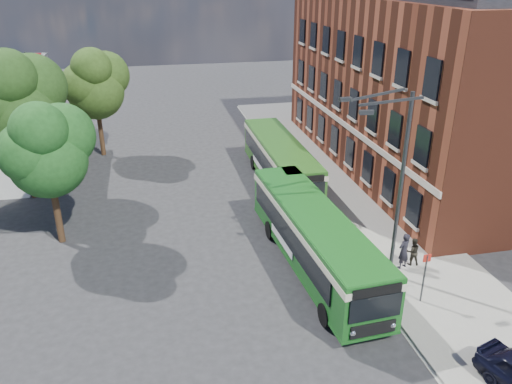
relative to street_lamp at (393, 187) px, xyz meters
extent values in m
plane|color=#27272A|center=(-4.84, 2.00, -4.79)|extent=(120.00, 120.00, 0.00)
cube|color=gray|center=(2.16, 10.00, -4.72)|extent=(6.00, 48.00, 0.15)
cube|color=beige|center=(-0.89, 10.00, -4.79)|extent=(0.12, 48.00, 0.01)
cube|color=maroon|center=(9.16, 14.00, 1.21)|extent=(12.00, 26.00, 12.00)
cube|color=beige|center=(3.12, 14.00, -1.19)|extent=(0.12, 26.00, 0.35)
cylinder|color=#333638|center=(-17.34, 15.00, -0.29)|extent=(0.10, 0.10, 9.00)
cube|color=red|center=(-16.89, 15.00, 3.81)|extent=(0.90, 0.02, 0.60)
cylinder|color=#333638|center=(0.36, 0.00, -4.64)|extent=(0.44, 0.44, 0.30)
cylinder|color=#333638|center=(0.36, 0.00, -0.29)|extent=(0.18, 0.18, 9.00)
cube|color=#333638|center=(-0.87, -0.60, 4.01)|extent=(2.58, 0.46, 0.37)
cube|color=#333638|center=(-0.87, 0.60, 4.01)|extent=(2.58, 0.46, 0.37)
cube|color=#333638|center=(-2.11, -1.08, 3.76)|extent=(0.55, 0.22, 0.16)
cube|color=#333638|center=(-2.11, 1.08, 3.76)|extent=(0.55, 0.22, 0.16)
cylinder|color=#333638|center=(0.76, -2.20, -3.54)|extent=(0.08, 0.08, 2.50)
cube|color=red|center=(0.76, -2.20, -2.44)|extent=(0.35, 0.04, 0.35)
cube|color=#185A1B|center=(-2.96, 1.74, -3.02)|extent=(3.26, 12.41, 2.45)
cube|color=#185A1B|center=(-2.96, 1.74, -4.29)|extent=(3.31, 12.45, 0.14)
cube|color=black|center=(-4.25, 1.96, -2.89)|extent=(0.74, 10.46, 1.10)
cube|color=black|center=(-1.70, 2.12, -2.89)|extent=(0.74, 10.46, 1.10)
cube|color=#EBE5C1|center=(-2.96, 1.74, -2.19)|extent=(3.33, 12.47, 0.32)
cube|color=#185A1B|center=(-2.96, 1.74, -1.83)|extent=(3.16, 12.30, 0.12)
cube|color=black|center=(-2.57, -4.42, -2.84)|extent=(2.15, 0.21, 1.05)
cube|color=black|center=(-2.57, -4.43, -2.09)|extent=(2.00, 0.20, 0.38)
cube|color=black|center=(-2.57, -4.43, -3.84)|extent=(1.90, 0.20, 0.55)
sphere|color=silver|center=(-3.42, -4.46, -3.84)|extent=(0.26, 0.26, 0.26)
sphere|color=silver|center=(-1.72, -4.35, -3.84)|extent=(0.26, 0.26, 0.26)
cube|color=black|center=(-3.34, 7.89, -2.79)|extent=(2.00, 0.20, 0.90)
cube|color=white|center=(-4.31, 2.65, -3.64)|extent=(0.24, 3.20, 0.45)
cylinder|color=black|center=(-3.85, -2.66, -4.29)|extent=(0.34, 1.02, 1.00)
cylinder|color=black|center=(-1.52, -2.52, -4.29)|extent=(0.34, 1.02, 1.00)
cylinder|color=black|center=(-4.33, 5.00, -4.29)|extent=(0.34, 1.02, 1.00)
cylinder|color=black|center=(-2.00, 5.14, -4.29)|extent=(0.34, 1.02, 1.00)
cube|color=#285B1C|center=(-1.84, 12.40, -3.02)|extent=(2.56, 11.83, 2.45)
cube|color=#285B1C|center=(-1.84, 12.40, -4.29)|extent=(2.60, 11.87, 0.14)
cube|color=black|center=(-3.12, 12.70, -2.89)|extent=(0.13, 10.02, 1.10)
cube|color=black|center=(-0.56, 12.71, -2.89)|extent=(0.13, 10.02, 1.10)
cube|color=beige|center=(-1.84, 12.40, -2.19)|extent=(2.62, 11.89, 0.32)
cube|color=#285B1C|center=(-1.84, 12.40, -1.83)|extent=(2.46, 11.73, 0.12)
cube|color=black|center=(-1.81, 6.46, -2.84)|extent=(2.15, 0.09, 1.05)
cube|color=black|center=(-1.81, 6.45, -2.09)|extent=(2.00, 0.09, 0.38)
cube|color=black|center=(-1.81, 6.45, -3.84)|extent=(1.90, 0.09, 0.55)
sphere|color=silver|center=(-2.66, 6.47, -3.84)|extent=(0.26, 0.26, 0.26)
sphere|color=silver|center=(-0.96, 6.48, -3.84)|extent=(0.26, 0.26, 0.26)
cube|color=black|center=(-1.87, 18.34, -2.79)|extent=(2.00, 0.09, 0.90)
cube|color=white|center=(-3.14, 13.40, -3.64)|extent=(0.06, 3.20, 0.45)
cylinder|color=black|center=(-2.99, 8.29, -4.29)|extent=(0.28, 1.00, 1.00)
cylinder|color=black|center=(-0.65, 8.30, -4.29)|extent=(0.28, 1.00, 1.00)
cylinder|color=black|center=(-3.03, 15.51, -4.29)|extent=(0.28, 1.00, 1.00)
cylinder|color=black|center=(-0.69, 15.52, -4.29)|extent=(0.28, 1.00, 1.00)
imported|color=black|center=(1.25, 0.50, -3.71)|extent=(0.79, 0.66, 1.85)
imported|color=black|center=(1.84, 0.66, -3.92)|extent=(0.80, 0.67, 1.45)
cylinder|color=#382514|center=(-15.50, 7.05, -3.10)|extent=(0.36, 0.36, 3.38)
sphere|color=#1C4B1A|center=(-15.50, 7.05, -0.03)|extent=(3.99, 3.99, 3.99)
sphere|color=#1C4B1A|center=(-14.74, 7.66, 0.96)|extent=(3.38, 3.38, 3.38)
sphere|color=#1C4B1A|center=(-16.19, 6.51, 0.58)|extent=(3.07, 3.07, 3.07)
sphere|color=#1C4B1A|center=(-15.50, 6.28, 1.73)|extent=(2.76, 2.76, 2.76)
cylinder|color=#382514|center=(-18.04, 13.53, -2.74)|extent=(0.36, 0.36, 4.09)
sphere|color=#223F16|center=(-18.04, 13.53, 0.98)|extent=(4.84, 4.84, 4.84)
sphere|color=#223F16|center=(-17.11, 14.28, 2.18)|extent=(4.09, 4.09, 4.09)
sphere|color=#223F16|center=(-18.04, 12.60, 3.11)|extent=(3.35, 3.35, 3.35)
cylinder|color=#382514|center=(-14.14, 21.07, -2.98)|extent=(0.36, 0.36, 3.62)
sphere|color=#2C4717|center=(-14.14, 21.07, 0.32)|extent=(4.28, 4.28, 4.28)
sphere|color=#2C4717|center=(-13.32, 21.73, 1.39)|extent=(3.62, 3.62, 3.62)
sphere|color=#2C4717|center=(-14.88, 20.50, 0.98)|extent=(3.29, 3.29, 3.29)
sphere|color=#2C4717|center=(-14.14, 20.25, 2.21)|extent=(2.96, 2.96, 2.96)
camera|label=1|loc=(-10.19, -18.43, 8.72)|focal=35.00mm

